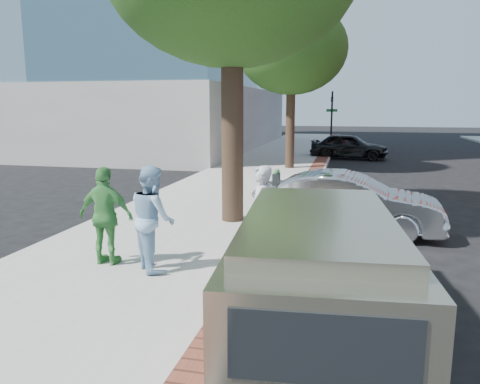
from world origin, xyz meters
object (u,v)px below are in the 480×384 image
(sedan_silver, at_px, (348,203))
(bg_car, at_px, (349,146))
(person_green, at_px, (106,216))
(van, at_px, (317,268))
(parking_meter, at_px, (276,189))
(person_officer, at_px, (153,218))
(person_gray, at_px, (261,214))

(sedan_silver, height_order, bg_car, bg_car)
(person_green, bearing_deg, van, 158.97)
(parking_meter, relative_size, person_officer, 0.83)
(bg_car, distance_m, van, 20.90)
(person_green, bearing_deg, person_gray, -161.52)
(person_officer, bearing_deg, van, -158.61)
(person_gray, bearing_deg, bg_car, 157.72)
(person_officer, height_order, bg_car, person_officer)
(person_green, distance_m, sedan_silver, 5.47)
(person_green, distance_m, van, 4.07)
(sedan_silver, height_order, van, van)
(person_officer, bearing_deg, person_gray, -104.63)
(person_officer, xyz_separation_m, person_green, (-0.89, 0.05, -0.03))
(person_officer, relative_size, bg_car, 0.43)
(person_gray, height_order, person_green, person_green)
(person_green, xyz_separation_m, sedan_silver, (4.08, 3.64, -0.32))
(bg_car, relative_size, van, 0.87)
(person_gray, height_order, person_officer, person_officer)
(parking_meter, relative_size, van, 0.31)
(person_officer, bearing_deg, sedan_silver, -80.82)
(sedan_silver, bearing_deg, bg_car, 3.91)
(parking_meter, relative_size, person_gray, 0.86)
(parking_meter, distance_m, bg_car, 17.16)
(parking_meter, bearing_deg, person_officer, -127.78)
(van, bearing_deg, person_green, 151.83)
(person_gray, bearing_deg, person_officer, -82.51)
(person_gray, distance_m, person_officer, 1.88)
(parking_meter, relative_size, bg_car, 0.35)
(parking_meter, height_order, bg_car, parking_meter)
(person_officer, bearing_deg, bg_car, -49.18)
(person_gray, distance_m, person_green, 2.70)
(person_gray, bearing_deg, sedan_silver, 134.84)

